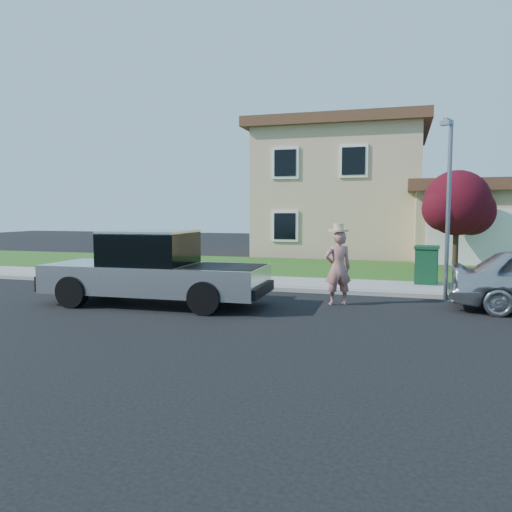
{
  "coord_description": "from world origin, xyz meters",
  "views": [
    {
      "loc": [
        3.23,
        -10.95,
        2.28
      ],
      "look_at": [
        -0.21,
        0.76,
        1.2
      ],
      "focal_mm": 35.0,
      "sensor_mm": 36.0,
      "label": 1
    }
  ],
  "objects": [
    {
      "name": "street_lamp",
      "position": [
        4.32,
        2.7,
        2.61
      ],
      "size": [
        0.36,
        0.59,
        4.58
      ],
      "rotation": [
        0.0,
        0.0,
        -0.38
      ],
      "color": "slate",
      "rests_on": "ground"
    },
    {
      "name": "pickup_truck",
      "position": [
        -2.6,
        0.02,
        0.85
      ],
      "size": [
        5.62,
        2.18,
        1.83
      ],
      "rotation": [
        0.0,
        0.0,
        0.03
      ],
      "color": "black",
      "rests_on": "ground"
    },
    {
      "name": "house",
      "position": [
        1.31,
        16.38,
        3.17
      ],
      "size": [
        14.0,
        11.3,
        6.85
      ],
      "color": "tan",
      "rests_on": "ground"
    },
    {
      "name": "curb",
      "position": [
        1.0,
        2.9,
        0.06
      ],
      "size": [
        40.0,
        0.2,
        0.12
      ],
      "primitive_type": "cube",
      "color": "gray",
      "rests_on": "ground"
    },
    {
      "name": "ornamental_tree",
      "position": [
        5.23,
        9.4,
        2.5
      ],
      "size": [
        2.74,
        2.47,
        3.76
      ],
      "color": "black",
      "rests_on": "lawn"
    },
    {
      "name": "trash_bin",
      "position": [
        3.94,
        4.64,
        0.72
      ],
      "size": [
        0.77,
        0.86,
        1.13
      ],
      "rotation": [
        0.0,
        0.0,
        -0.1
      ],
      "color": "#0F371E",
      "rests_on": "sidewalk"
    },
    {
      "name": "sidewalk",
      "position": [
        1.0,
        4.0,
        0.07
      ],
      "size": [
        40.0,
        2.0,
        0.15
      ],
      "primitive_type": "cube",
      "color": "gray",
      "rests_on": "ground"
    },
    {
      "name": "lawn",
      "position": [
        1.0,
        8.5,
        0.05
      ],
      "size": [
        40.0,
        7.0,
        0.1
      ],
      "primitive_type": "cube",
      "color": "#1A4814",
      "rests_on": "ground"
    },
    {
      "name": "ground",
      "position": [
        0.0,
        0.0,
        0.0
      ],
      "size": [
        80.0,
        80.0,
        0.0
      ],
      "primitive_type": "plane",
      "color": "black",
      "rests_on": "ground"
    },
    {
      "name": "woman",
      "position": [
        1.73,
        1.27,
        0.95
      ],
      "size": [
        0.78,
        0.67,
        2.0
      ],
      "rotation": [
        0.0,
        0.0,
        3.57
      ],
      "color": "#B96F65",
      "rests_on": "ground"
    }
  ]
}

